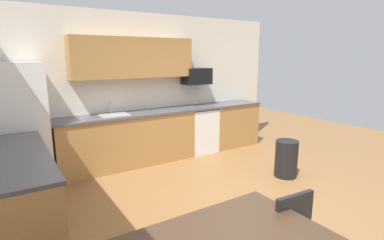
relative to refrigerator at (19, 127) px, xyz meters
The scene contains 14 objects.
ground_plane 3.25m from the refrigerator, 45.52° to the right, with size 12.00×12.00×0.00m, color olive.
wall_back 2.26m from the refrigerator, 11.16° to the left, with size 5.80×0.10×2.70m, color silver.
cabinet_run_back 1.73m from the refrigerator, ahead, with size 2.46×0.60×0.90m, color #AD7A42.
cabinet_run_back_right 4.06m from the refrigerator, ahead, with size 1.09×0.60×0.90m, color #AD7A42.
cabinet_run_left 1.50m from the refrigerator, 94.83° to the right, with size 0.60×2.00×0.90m, color #AD7A42.
countertop_back 2.18m from the refrigerator, ahead, with size 4.80×0.64×0.04m, color #4C4C51.
countertop_left 1.43m from the refrigerator, 94.83° to the right, with size 0.64×2.00×0.04m, color #4C4C51.
upper_cabinets_back 2.13m from the refrigerator, ahead, with size 2.20×0.34×0.70m, color #AD7A42.
refrigerator is the anchor object (origin of this frame).
oven_range 3.22m from the refrigerator, ahead, with size 0.60×0.60×0.91m.
microwave 3.25m from the refrigerator, ahead, with size 0.54×0.36×0.32m, color black.
sink_basin 1.43m from the refrigerator, ahead, with size 0.48×0.40×0.14m, color #A5A8AD.
sink_faucet 1.46m from the refrigerator, 10.30° to the left, with size 0.02×0.02×0.24m, color #B2B5BA.
trash_bin 4.09m from the refrigerator, 26.60° to the right, with size 0.36×0.36×0.60m, color black.
Camera 1 is at (-2.35, -2.66, 1.93)m, focal length 28.11 mm.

